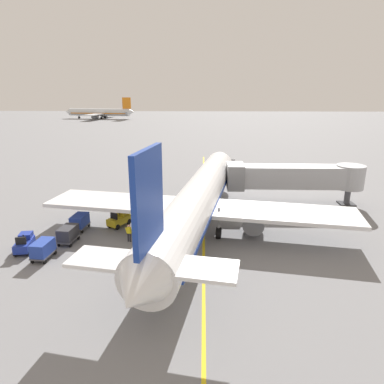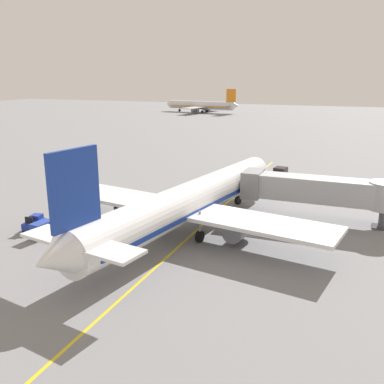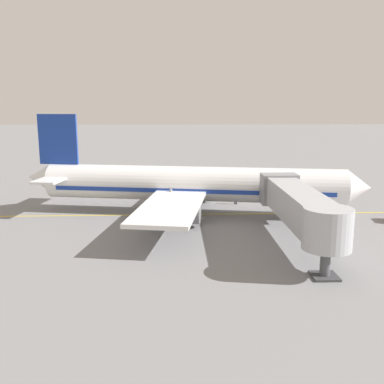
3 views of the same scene
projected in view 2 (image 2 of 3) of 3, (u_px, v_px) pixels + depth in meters
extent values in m
plane|color=slate|center=(191.00, 235.00, 42.38)|extent=(400.00, 400.00, 0.00)
cube|color=gold|center=(191.00, 235.00, 42.38)|extent=(0.24, 80.00, 0.01)
cylinder|color=white|center=(190.00, 200.00, 42.63)|extent=(9.12, 32.16, 3.70)
cube|color=#193899|center=(190.00, 205.00, 42.75)|extent=(8.72, 29.65, 0.44)
cone|color=white|center=(258.00, 169.00, 56.76)|extent=(3.98, 2.98, 3.63)
cone|color=white|center=(52.00, 259.00, 28.25)|extent=(3.58, 3.30, 3.14)
cube|color=black|center=(253.00, 167.00, 55.11)|extent=(2.92, 1.56, 0.60)
cube|color=white|center=(185.00, 209.00, 41.98)|extent=(30.45, 10.25, 0.36)
cylinder|color=gray|center=(146.00, 210.00, 45.74)|extent=(2.52, 3.49, 2.00)
cylinder|color=gray|center=(239.00, 229.00, 40.19)|extent=(2.52, 3.49, 2.00)
cube|color=#193899|center=(75.00, 189.00, 29.09)|extent=(1.07, 4.39, 5.50)
cube|color=white|center=(81.00, 243.00, 30.32)|extent=(10.30, 4.27, 0.24)
cylinder|color=black|center=(238.00, 200.00, 52.55)|extent=(0.63, 1.16, 1.10)
cylinder|color=gray|center=(238.00, 188.00, 52.14)|extent=(0.24, 0.24, 2.00)
cylinder|color=black|center=(160.00, 228.00, 42.87)|extent=(0.63, 1.16, 1.10)
cylinder|color=gray|center=(160.00, 213.00, 42.46)|extent=(0.24, 0.24, 2.00)
cylinder|color=black|center=(200.00, 236.00, 40.54)|extent=(0.63, 1.16, 1.10)
cylinder|color=gray|center=(200.00, 221.00, 40.14)|extent=(0.24, 0.24, 2.00)
cube|color=#A8AAAF|center=(312.00, 189.00, 46.16)|extent=(14.62, 2.80, 2.60)
cube|color=gray|center=(253.00, 183.00, 48.48)|extent=(2.00, 3.50, 2.99)
cylinder|color=#4C4C51|center=(382.00, 218.00, 44.17)|extent=(0.70, 0.70, 2.19)
cube|color=#38383A|center=(381.00, 227.00, 44.44)|extent=(1.80, 1.80, 0.16)
cube|color=#B21E1E|center=(278.00, 179.00, 61.81)|extent=(2.89, 4.70, 0.90)
cube|color=black|center=(280.00, 171.00, 62.36)|extent=(1.93, 2.09, 1.10)
cube|color=#B21E1E|center=(274.00, 177.00, 60.37)|extent=(2.03, 1.39, 0.36)
cylinder|color=black|center=(280.00, 185.00, 60.28)|extent=(0.48, 0.85, 0.80)
cylinder|color=black|center=(268.00, 183.00, 61.22)|extent=(0.48, 0.85, 0.80)
cylinder|color=black|center=(287.00, 181.00, 62.64)|extent=(0.48, 0.85, 0.80)
cylinder|color=black|center=(275.00, 179.00, 63.58)|extent=(0.48, 0.85, 0.80)
cube|color=gold|center=(122.00, 214.00, 46.71)|extent=(2.26, 2.77, 0.70)
cube|color=gold|center=(127.00, 208.00, 46.98)|extent=(1.40, 1.41, 0.44)
cube|color=black|center=(116.00, 210.00, 46.11)|extent=(0.81, 0.55, 0.64)
cylinder|color=black|center=(123.00, 209.00, 46.61)|extent=(0.20, 0.27, 0.54)
cylinder|color=black|center=(127.00, 215.00, 47.74)|extent=(0.45, 0.59, 0.56)
cylinder|color=black|center=(132.00, 217.00, 46.93)|extent=(0.45, 0.59, 0.56)
cylinder|color=black|center=(113.00, 218.00, 46.67)|extent=(0.45, 0.59, 0.56)
cylinder|color=black|center=(118.00, 220.00, 45.87)|extent=(0.45, 0.59, 0.56)
cube|color=#1E339E|center=(33.00, 224.00, 43.71)|extent=(1.65, 2.68, 0.70)
cube|color=#1E339E|center=(36.00, 217.00, 44.21)|extent=(1.20, 1.22, 0.44)
cube|color=black|center=(29.00, 220.00, 42.88)|extent=(0.86, 0.32, 0.64)
cylinder|color=black|center=(33.00, 218.00, 43.65)|extent=(0.13, 0.27, 0.54)
cylinder|color=black|center=(34.00, 224.00, 44.72)|extent=(0.30, 0.59, 0.56)
cylinder|color=black|center=(43.00, 225.00, 44.53)|extent=(0.30, 0.59, 0.56)
cylinder|color=black|center=(24.00, 230.00, 43.07)|extent=(0.30, 0.59, 0.56)
cylinder|color=black|center=(34.00, 231.00, 42.87)|extent=(0.30, 0.59, 0.56)
cube|color=navy|center=(144.00, 201.00, 51.72)|extent=(1.68, 2.69, 0.70)
cube|color=navy|center=(147.00, 195.00, 52.12)|extent=(1.21, 1.24, 0.44)
cube|color=black|center=(140.00, 197.00, 50.99)|extent=(0.85, 0.33, 0.64)
cylinder|color=black|center=(144.00, 196.00, 51.65)|extent=(0.13, 0.27, 0.54)
cylinder|color=black|center=(145.00, 201.00, 52.80)|extent=(0.31, 0.59, 0.56)
cylinder|color=black|center=(152.00, 203.00, 52.23)|extent=(0.31, 0.59, 0.56)
cylinder|color=black|center=(136.00, 205.00, 51.39)|extent=(0.31, 0.59, 0.56)
cylinder|color=black|center=(143.00, 206.00, 50.82)|extent=(0.31, 0.59, 0.56)
cube|color=#4C4C51|center=(88.00, 216.00, 46.99)|extent=(1.49, 2.31, 0.12)
cube|color=#233D9E|center=(87.00, 210.00, 46.83)|extent=(1.42, 2.19, 1.10)
cylinder|color=#4C4C51|center=(96.00, 212.00, 48.24)|extent=(0.13, 0.70, 0.07)
cylinder|color=black|center=(89.00, 215.00, 48.00)|extent=(0.15, 0.37, 0.36)
cylinder|color=black|center=(97.00, 216.00, 47.52)|extent=(0.15, 0.37, 0.36)
cylinder|color=black|center=(79.00, 219.00, 46.58)|extent=(0.15, 0.37, 0.36)
cylinder|color=black|center=(87.00, 221.00, 46.10)|extent=(0.15, 0.37, 0.36)
cube|color=#4C4C51|center=(70.00, 224.00, 44.22)|extent=(1.49, 2.31, 0.12)
cube|color=#2D2D33|center=(70.00, 219.00, 44.06)|extent=(1.42, 2.19, 1.10)
cylinder|color=#4C4C51|center=(80.00, 220.00, 45.47)|extent=(0.13, 0.70, 0.07)
cylinder|color=black|center=(72.00, 223.00, 45.24)|extent=(0.15, 0.37, 0.36)
cylinder|color=black|center=(80.00, 225.00, 44.75)|extent=(0.15, 0.37, 0.36)
cylinder|color=black|center=(61.00, 228.00, 43.82)|extent=(0.15, 0.37, 0.36)
cylinder|color=black|center=(69.00, 230.00, 43.34)|extent=(0.15, 0.37, 0.36)
cube|color=#4C4C51|center=(43.00, 233.00, 41.74)|extent=(1.49, 2.31, 0.12)
cube|color=#233D9E|center=(42.00, 227.00, 41.58)|extent=(1.42, 2.19, 1.10)
cylinder|color=#4C4C51|center=(53.00, 229.00, 42.99)|extent=(0.13, 0.70, 0.07)
cylinder|color=black|center=(45.00, 232.00, 42.75)|extent=(0.15, 0.37, 0.36)
cylinder|color=black|center=(53.00, 234.00, 42.27)|extent=(0.15, 0.37, 0.36)
cylinder|color=black|center=(32.00, 237.00, 41.34)|extent=(0.15, 0.37, 0.36)
cylinder|color=black|center=(41.00, 239.00, 40.85)|extent=(0.15, 0.37, 0.36)
cylinder|color=#232328|center=(175.00, 208.00, 49.63)|extent=(0.15, 0.15, 0.85)
cylinder|color=#232328|center=(174.00, 208.00, 49.51)|extent=(0.15, 0.15, 0.85)
cube|color=orange|center=(174.00, 202.00, 49.38)|extent=(0.40, 0.45, 0.60)
cylinder|color=orange|center=(176.00, 202.00, 49.54)|extent=(0.19, 0.24, 0.57)
cylinder|color=orange|center=(173.00, 203.00, 49.25)|extent=(0.19, 0.24, 0.57)
sphere|color=#997051|center=(174.00, 199.00, 49.27)|extent=(0.22, 0.22, 0.22)
cube|color=red|center=(174.00, 199.00, 49.26)|extent=(0.20, 0.27, 0.10)
cylinder|color=#232328|center=(120.00, 230.00, 42.61)|extent=(0.15, 0.15, 0.85)
cylinder|color=#232328|center=(118.00, 230.00, 42.70)|extent=(0.15, 0.15, 0.85)
cube|color=yellow|center=(118.00, 223.00, 42.46)|extent=(0.40, 0.28, 0.60)
cylinder|color=yellow|center=(120.00, 224.00, 42.36)|extent=(0.23, 0.11, 0.57)
cylinder|color=yellow|center=(116.00, 223.00, 42.59)|extent=(0.23, 0.11, 0.57)
sphere|color=beige|center=(118.00, 219.00, 42.35)|extent=(0.22, 0.22, 0.22)
cube|color=red|center=(118.00, 219.00, 42.34)|extent=(0.27, 0.11, 0.10)
cylinder|color=silver|center=(201.00, 105.00, 183.29)|extent=(30.59, 7.64, 3.52)
cube|color=orange|center=(201.00, 106.00, 183.40)|extent=(28.19, 7.35, 0.42)
cone|color=silver|center=(169.00, 104.00, 191.08)|extent=(2.73, 3.72, 3.44)
cone|color=silver|center=(236.00, 106.00, 175.33)|extent=(3.04, 3.32, 2.99)
cube|color=black|center=(172.00, 103.00, 190.10)|extent=(1.40, 2.75, 0.57)
cube|color=silver|center=(203.00, 107.00, 183.00)|extent=(8.80, 28.91, 0.34)
cylinder|color=gray|center=(195.00, 110.00, 179.29)|extent=(3.27, 2.30, 1.90)
cylinder|color=gray|center=(207.00, 109.00, 188.05)|extent=(3.27, 2.30, 1.90)
cube|color=orange|center=(231.00, 95.00, 175.34)|extent=(4.18, 0.87, 5.22)
cube|color=silver|center=(230.00, 105.00, 176.45)|extent=(3.75, 9.75, 0.23)
cylinder|color=black|center=(180.00, 110.00, 189.04)|extent=(1.09, 0.57, 1.04)
cylinder|color=gray|center=(180.00, 107.00, 188.66)|extent=(0.23, 0.23, 1.90)
cylinder|color=black|center=(202.00, 112.00, 181.23)|extent=(1.09, 0.57, 1.04)
cylinder|color=gray|center=(202.00, 108.00, 180.85)|extent=(0.23, 0.23, 1.90)
cylinder|color=black|center=(207.00, 111.00, 184.90)|extent=(1.09, 0.57, 1.04)
cylinder|color=gray|center=(207.00, 108.00, 184.51)|extent=(0.23, 0.23, 1.90)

